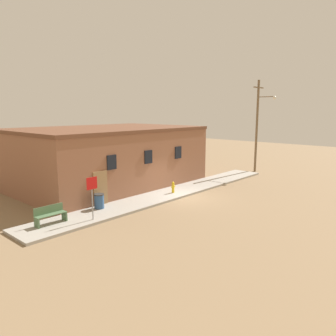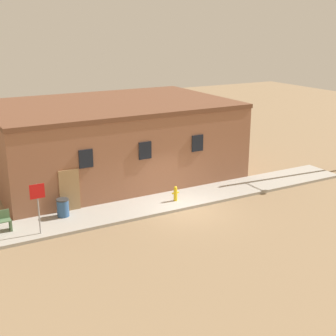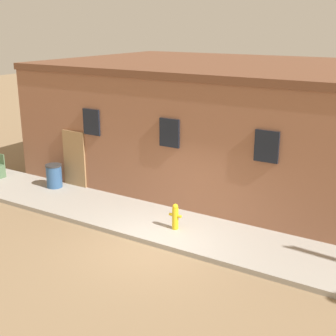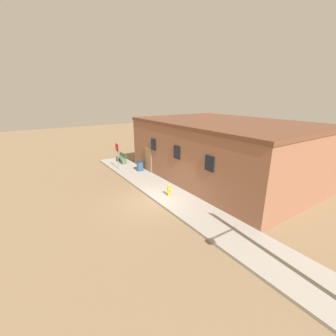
# 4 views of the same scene
# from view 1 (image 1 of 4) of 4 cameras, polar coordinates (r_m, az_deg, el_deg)

# --- Properties ---
(ground_plane) EXTENTS (80.00, 80.00, 0.00)m
(ground_plane) POSITION_cam_1_polar(r_m,az_deg,el_deg) (22.05, 2.89, -5.15)
(ground_plane) COLOR #846B4C
(sidewalk) EXTENTS (21.59, 2.44, 0.15)m
(sidewalk) POSITION_cam_1_polar(r_m,az_deg,el_deg) (22.79, 0.49, -4.45)
(sidewalk) COLOR #9E998E
(sidewalk) RESTS_ON ground
(brick_building) EXTENTS (13.67, 9.20, 4.48)m
(brick_building) POSITION_cam_1_polar(r_m,az_deg,el_deg) (25.86, -10.60, 2.00)
(brick_building) COLOR #8E5B42
(brick_building) RESTS_ON ground
(fire_hydrant) EXTENTS (0.39, 0.19, 0.78)m
(fire_hydrant) POSITION_cam_1_polar(r_m,az_deg,el_deg) (22.62, 0.90, -3.35)
(fire_hydrant) COLOR gold
(fire_hydrant) RESTS_ON sidewalk
(stop_sign) EXTENTS (0.63, 0.06, 2.26)m
(stop_sign) POSITION_cam_1_polar(r_m,az_deg,el_deg) (17.28, -13.09, -3.80)
(stop_sign) COLOR gray
(stop_sign) RESTS_ON sidewalk
(bench) EXTENTS (1.57, 0.44, 0.92)m
(bench) POSITION_cam_1_polar(r_m,az_deg,el_deg) (17.55, -19.82, -7.68)
(bench) COLOR #4C6B47
(bench) RESTS_ON sidewalk
(trash_bin) EXTENTS (0.59, 0.59, 0.86)m
(trash_bin) POSITION_cam_1_polar(r_m,az_deg,el_deg) (19.47, -11.90, -5.66)
(trash_bin) COLOR #2D517F
(trash_bin) RESTS_ON sidewalk
(utility_pole) EXTENTS (1.80, 1.85, 8.52)m
(utility_pole) POSITION_cam_1_polar(r_m,az_deg,el_deg) (31.90, 15.45, 7.65)
(utility_pole) COLOR brown
(utility_pole) RESTS_ON ground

